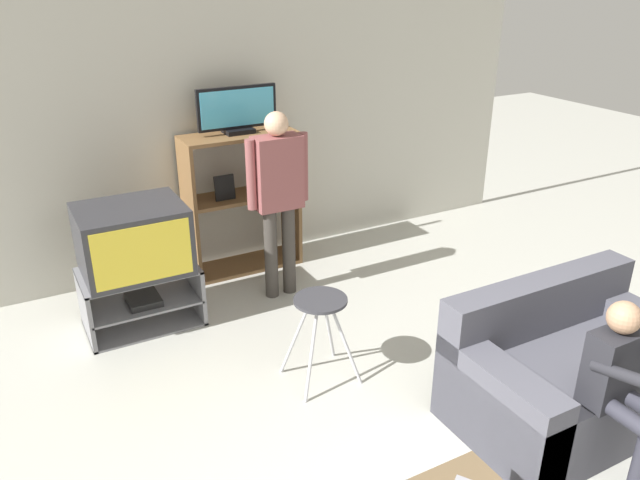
{
  "coord_description": "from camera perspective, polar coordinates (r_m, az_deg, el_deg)",
  "views": [
    {
      "loc": [
        -1.81,
        -1.11,
        2.58
      ],
      "look_at": [
        0.01,
        2.25,
        0.9
      ],
      "focal_mm": 35.0,
      "sensor_mm": 36.0,
      "label": 1
    }
  ],
  "objects": [
    {
      "name": "wall_back",
      "position": [
        5.68,
        -9.25,
        10.42
      ],
      "size": [
        6.4,
        0.06,
        2.6
      ],
      "color": "beige",
      "rests_on": "ground_plane"
    },
    {
      "name": "tv_stand",
      "position": [
        5.04,
        -16.0,
        -5.08
      ],
      "size": [
        0.87,
        0.55,
        0.47
      ],
      "color": "slate",
      "rests_on": "ground_plane"
    },
    {
      "name": "television_main",
      "position": [
        4.84,
        -16.74,
        0.09
      ],
      "size": [
        0.77,
        0.63,
        0.51
      ],
      "color": "#2D2D33",
      "rests_on": "tv_stand"
    },
    {
      "name": "media_shelf",
      "position": [
        5.65,
        -7.16,
        3.52
      ],
      "size": [
        1.01,
        0.4,
        1.26
      ],
      "color": "brown",
      "rests_on": "ground_plane"
    },
    {
      "name": "television_flat",
      "position": [
        5.45,
        -7.57,
        11.59
      ],
      "size": [
        0.71,
        0.2,
        0.4
      ],
      "color": "black",
      "rests_on": "media_shelf"
    },
    {
      "name": "folding_stool",
      "position": [
        4.1,
        0.04,
        -6.75
      ],
      "size": [
        0.44,
        0.39,
        0.62
      ],
      "color": "#B7B7BC",
      "rests_on": "ground_plane"
    },
    {
      "name": "couch",
      "position": [
        4.19,
        21.76,
        -11.29
      ],
      "size": [
        1.46,
        0.87,
        0.81
      ],
      "color": "#4C4C56",
      "rests_on": "ground_plane"
    },
    {
      "name": "person_standing_adult",
      "position": [
        5.01,
        -3.85,
        4.71
      ],
      "size": [
        0.53,
        0.2,
        1.57
      ],
      "color": "#3D3833",
      "rests_on": "ground_plane"
    },
    {
      "name": "person_seated_child",
      "position": [
        3.63,
        26.09,
        -11.59
      ],
      "size": [
        0.33,
        0.43,
        1.06
      ],
      "color": "#2D2D38",
      "rests_on": "ground_plane"
    }
  ]
}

